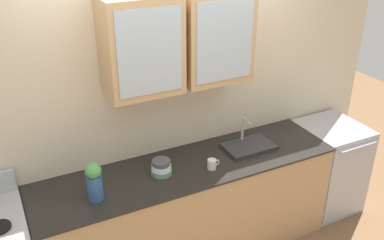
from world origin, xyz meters
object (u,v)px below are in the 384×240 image
object	(u,v)px
bowl_stack	(161,167)
dishwasher	(328,166)
vase	(94,181)
sink_faucet	(248,145)
cup_near_sink	(212,164)

from	to	relation	value
bowl_stack	dishwasher	distance (m)	1.91
bowl_stack	vase	bearing A→B (deg)	-170.61
bowl_stack	vase	size ratio (longest dim) A/B	0.55
bowl_stack	dishwasher	world-z (taller)	bowl_stack
sink_faucet	vase	xyz separation A→B (m)	(-1.43, -0.12, 0.14)
sink_faucet	dishwasher	world-z (taller)	sink_faucet
bowl_stack	dishwasher	size ratio (longest dim) A/B	0.18
bowl_stack	vase	world-z (taller)	vase
bowl_stack	vase	distance (m)	0.58
sink_faucet	vase	world-z (taller)	vase
vase	dishwasher	world-z (taller)	vase
cup_near_sink	dishwasher	distance (m)	1.53
cup_near_sink	dishwasher	world-z (taller)	cup_near_sink
cup_near_sink	bowl_stack	bearing A→B (deg)	163.21
vase	dishwasher	size ratio (longest dim) A/B	0.33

